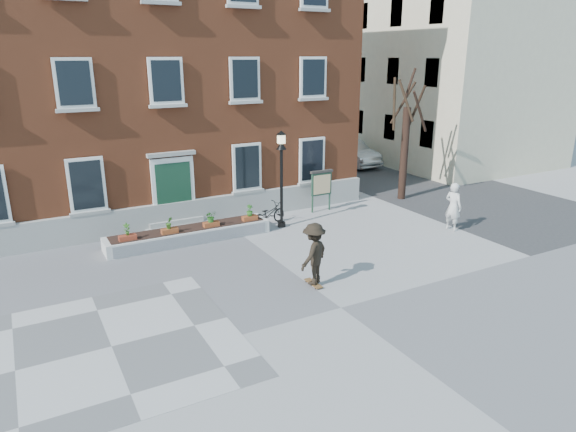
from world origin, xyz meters
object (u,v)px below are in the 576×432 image
bystander (453,207)px  notice_board (321,184)px  parked_car (349,152)px  bicycle (269,214)px  lamp_post (281,166)px  skateboarder (314,254)px

bystander → notice_board: bystander is taller
parked_car → notice_board: notice_board is taller
bicycle → notice_board: size_ratio=0.93×
lamp_post → skateboarder: (-1.75, -5.37, -1.51)m
bystander → skateboarder: size_ratio=0.98×
bystander → skateboarder: 7.76m
bicycle → parked_car: size_ratio=0.36×
lamp_post → skateboarder: 5.85m
parked_car → lamp_post: (-9.51, -8.85, 1.73)m
bystander → lamp_post: size_ratio=0.50×
bystander → notice_board: bearing=23.9°
parked_car → skateboarder: (-11.26, -14.22, 0.22)m
bicycle → notice_board: (2.92, 0.60, 0.81)m
bystander → lamp_post: 7.01m
skateboarder → notice_board: bearing=56.2°
parked_car → lamp_post: bearing=-138.2°
bicycle → notice_board: 3.09m
bystander → lamp_post: (-5.81, 3.60, 1.57)m
bicycle → notice_board: notice_board is taller
notice_board → skateboarder: (-4.33, -6.47, -0.23)m
bystander → notice_board: 5.70m
bystander → lamp_post: lamp_post is taller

